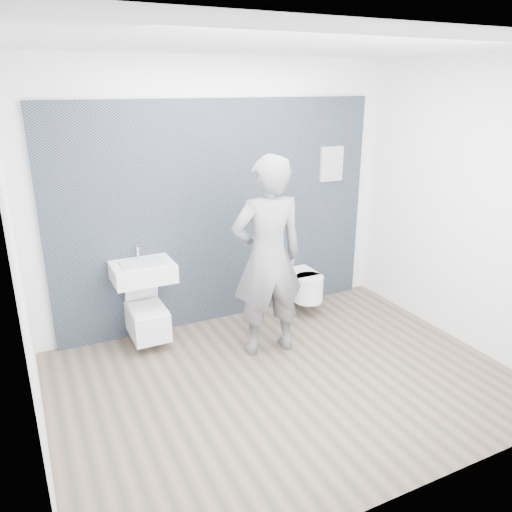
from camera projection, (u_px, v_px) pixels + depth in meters
name	position (u px, v px, depth m)	size (l,w,h in m)	color
ground	(285.00, 380.00, 4.51)	(4.00, 4.00, 0.00)	brown
room_shell	(289.00, 190.00, 3.94)	(4.00, 4.00, 4.00)	white
tile_wall	(223.00, 316.00, 5.76)	(3.60, 0.06, 2.40)	black
washbasin	(143.00, 271.00, 4.89)	(0.59, 0.44, 0.44)	white
toilet_square	(147.00, 319.00, 5.04)	(0.35, 0.51, 0.68)	white
toilet_rounded	(304.00, 285.00, 5.75)	(0.33, 0.56, 0.30)	white
info_placard	(325.00, 296.00, 6.29)	(0.30, 0.03, 0.40)	white
visitor	(268.00, 258.00, 4.71)	(0.71, 0.47, 1.95)	gray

